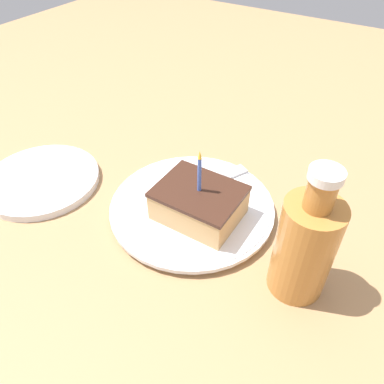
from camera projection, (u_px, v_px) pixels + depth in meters
ground_plane at (208, 219)px, 0.68m from camera, size 2.40×2.40×0.04m
plate at (192, 207)px, 0.66m from camera, size 0.29×0.29×0.02m
cake_slice at (197, 202)px, 0.62m from camera, size 0.11×0.14×0.13m
fork at (214, 180)px, 0.70m from camera, size 0.16×0.09×0.00m
bottle at (305, 245)px, 0.50m from camera, size 0.08×0.08×0.21m
side_plate at (42, 180)px, 0.72m from camera, size 0.22×0.22×0.01m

